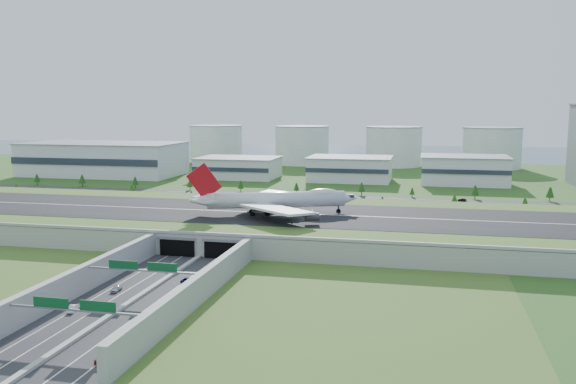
% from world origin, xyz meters
% --- Properties ---
extents(ground, '(1200.00, 1200.00, 0.00)m').
position_xyz_m(ground, '(0.00, 0.00, 0.00)').
color(ground, '#274515').
rests_on(ground, ground).
extents(airfield_deck, '(520.00, 100.00, 9.20)m').
position_xyz_m(airfield_deck, '(0.00, -0.09, 4.12)').
color(airfield_deck, '#999993').
rests_on(airfield_deck, ground).
extents(underpass_road, '(38.80, 120.40, 8.00)m').
position_xyz_m(underpass_road, '(0.00, -99.42, 3.43)').
color(underpass_road, '#28282B').
rests_on(underpass_road, ground).
extents(sign_gantry_near, '(38.70, 0.70, 9.80)m').
position_xyz_m(sign_gantry_near, '(0.00, -95.04, 6.95)').
color(sign_gantry_near, gray).
rests_on(sign_gantry_near, ground).
extents(sign_gantry_far, '(38.70, 0.70, 9.80)m').
position_xyz_m(sign_gantry_far, '(0.00, -130.04, 6.95)').
color(sign_gantry_far, gray).
rests_on(sign_gantry_far, ground).
extents(north_expressway, '(560.00, 36.00, 0.12)m').
position_xyz_m(north_expressway, '(0.00, 95.00, 0.06)').
color(north_expressway, '#28282B').
rests_on(north_expressway, ground).
extents(tree_row, '(501.06, 48.67, 8.44)m').
position_xyz_m(tree_row, '(15.72, 95.79, 4.76)').
color(tree_row, '#3D2819').
rests_on(tree_row, ground).
extents(hangar_west, '(120.00, 60.00, 25.00)m').
position_xyz_m(hangar_west, '(-170.00, 185.00, 12.50)').
color(hangar_west, silver).
rests_on(hangar_west, ground).
extents(hangar_mid_a, '(58.00, 42.00, 15.00)m').
position_xyz_m(hangar_mid_a, '(-60.00, 190.00, 7.50)').
color(hangar_mid_a, silver).
rests_on(hangar_mid_a, ground).
extents(hangar_mid_b, '(58.00, 42.00, 17.00)m').
position_xyz_m(hangar_mid_b, '(25.00, 190.00, 8.50)').
color(hangar_mid_b, silver).
rests_on(hangar_mid_b, ground).
extents(hangar_mid_c, '(58.00, 42.00, 19.00)m').
position_xyz_m(hangar_mid_c, '(105.00, 190.00, 9.50)').
color(hangar_mid_c, silver).
rests_on(hangar_mid_c, ground).
extents(fuel_tank_a, '(50.00, 50.00, 35.00)m').
position_xyz_m(fuel_tank_a, '(-120.00, 310.00, 17.50)').
color(fuel_tank_a, silver).
rests_on(fuel_tank_a, ground).
extents(fuel_tank_b, '(50.00, 50.00, 35.00)m').
position_xyz_m(fuel_tank_b, '(-35.00, 310.00, 17.50)').
color(fuel_tank_b, silver).
rests_on(fuel_tank_b, ground).
extents(fuel_tank_c, '(50.00, 50.00, 35.00)m').
position_xyz_m(fuel_tank_c, '(50.00, 310.00, 17.50)').
color(fuel_tank_c, silver).
rests_on(fuel_tank_c, ground).
extents(fuel_tank_d, '(50.00, 50.00, 35.00)m').
position_xyz_m(fuel_tank_d, '(135.00, 310.00, 17.50)').
color(fuel_tank_d, silver).
rests_on(fuel_tank_d, ground).
extents(bay_water, '(1200.00, 260.00, 0.06)m').
position_xyz_m(bay_water, '(0.00, 480.00, 0.03)').
color(bay_water, '#384E6B').
rests_on(bay_water, ground).
extents(boeing_747, '(70.08, 65.02, 22.72)m').
position_xyz_m(boeing_747, '(16.11, -2.50, 14.42)').
color(boeing_747, silver).
rests_on(boeing_747, airfield_deck).
extents(car_0, '(2.36, 5.16, 1.71)m').
position_xyz_m(car_0, '(-9.14, -93.93, 0.98)').
color(car_0, silver).
rests_on(car_0, ground).
extents(car_1, '(2.96, 5.20, 1.62)m').
position_xyz_m(car_1, '(-11.72, -112.71, 0.93)').
color(car_1, white).
rests_on(car_1, ground).
extents(car_2, '(2.60, 5.23, 1.42)m').
position_xyz_m(car_2, '(7.39, -80.55, 0.83)').
color(car_2, '#0A0F36').
rests_on(car_2, ground).
extents(car_3, '(2.58, 4.76, 1.31)m').
position_xyz_m(car_3, '(12.14, -140.18, 0.77)').
color(car_3, '#A0130E').
rests_on(car_3, ground).
extents(car_4, '(4.63, 2.54, 1.49)m').
position_xyz_m(car_4, '(-102.86, 87.04, 0.87)').
color(car_4, '#4C4C50').
rests_on(car_4, ground).
extents(car_5, '(5.20, 3.00, 1.62)m').
position_xyz_m(car_5, '(99.40, 105.55, 0.93)').
color(car_5, black).
rests_on(car_5, ground).
extents(car_7, '(6.19, 4.51, 1.67)m').
position_xyz_m(car_7, '(4.67, 103.71, 0.95)').
color(car_7, silver).
rests_on(car_7, ground).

